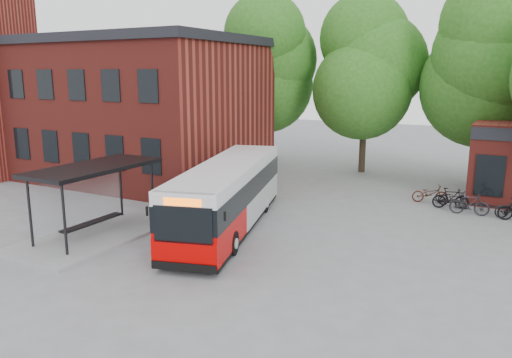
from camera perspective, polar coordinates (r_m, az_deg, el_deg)
The scene contains 12 objects.
ground at distance 19.17m, azimuth -5.85°, elevation -7.60°, with size 100.00×100.00×0.00m, color slate.
station_building at distance 33.38m, azimuth -16.00°, elevation 7.85°, with size 18.40×10.40×8.50m, color maroon, non-canonical shape.
bus_shelter at distance 20.84m, azimuth -17.82°, elevation -2.35°, with size 3.60×7.00×2.90m, color black, non-canonical shape.
bike_rail at distance 25.68m, azimuth 25.34°, elevation -3.19°, with size 5.20×0.10×0.38m, color black, non-canonical shape.
tree_0 at distance 34.90m, azimuth 0.61°, elevation 10.53°, with size 7.92×7.92×11.00m, color #245A18, non-canonical shape.
tree_1 at distance 33.22m, azimuth 12.35°, elevation 9.66°, with size 7.92×7.92×10.40m, color #245A18, non-canonical shape.
tree_2 at distance 30.99m, azimuth 24.52°, elevation 9.27°, with size 7.92×7.92×11.00m, color #245A18, non-canonical shape.
city_bus at distance 20.89m, azimuth -3.15°, elevation -1.95°, with size 2.31×10.85×2.76m, color #C30000, non-canonical shape.
bicycle_0 at distance 26.67m, azimuth 19.23°, elevation -1.58°, with size 0.60×1.71×0.90m, color #3A1107.
bicycle_1 at distance 25.79m, azimuth 21.35°, elevation -2.06°, with size 0.48×1.69×1.02m, color black.
bicycle_2 at distance 26.12m, azimuth 21.66°, elevation -2.11°, with size 0.56×1.61×0.84m, color black.
bicycle_3 at distance 24.97m, azimuth 23.21°, elevation -2.63°, with size 0.49×1.73×1.04m, color black.
Camera 1 is at (10.21, -14.89, 6.42)m, focal length 35.00 mm.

